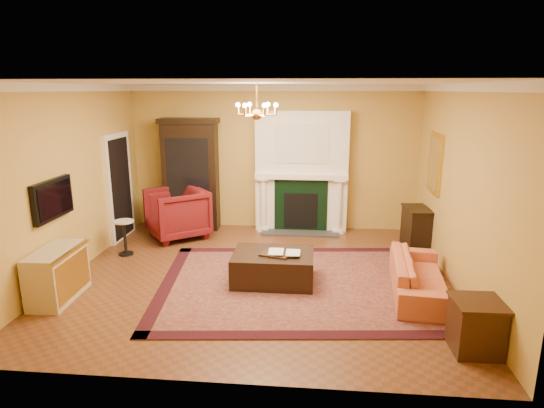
# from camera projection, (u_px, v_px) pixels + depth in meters

# --- Properties ---
(floor) EXTENTS (6.00, 5.50, 0.02)m
(floor) POSITION_uv_depth(u_px,v_px,m) (258.00, 277.00, 7.29)
(floor) COLOR brown
(floor) RESTS_ON ground
(ceiling) EXTENTS (6.00, 5.50, 0.02)m
(ceiling) POSITION_uv_depth(u_px,v_px,m) (257.00, 82.00, 6.55)
(ceiling) COLOR silver
(ceiling) RESTS_ON wall_back
(wall_back) EXTENTS (6.00, 0.02, 3.00)m
(wall_back) POSITION_uv_depth(u_px,v_px,m) (274.00, 158.00, 9.59)
(wall_back) COLOR gold
(wall_back) RESTS_ON floor
(wall_front) EXTENTS (6.00, 0.02, 3.00)m
(wall_front) POSITION_uv_depth(u_px,v_px,m) (221.00, 244.00, 4.26)
(wall_front) COLOR gold
(wall_front) RESTS_ON floor
(wall_left) EXTENTS (0.02, 5.50, 3.00)m
(wall_left) POSITION_uv_depth(u_px,v_px,m) (69.00, 181.00, 7.19)
(wall_left) COLOR gold
(wall_left) RESTS_ON floor
(wall_right) EXTENTS (0.02, 5.50, 3.00)m
(wall_right) POSITION_uv_depth(u_px,v_px,m) (461.00, 189.00, 6.65)
(wall_right) COLOR gold
(wall_right) RESTS_ON floor
(fireplace) EXTENTS (1.90, 0.70, 2.50)m
(fireplace) POSITION_uv_depth(u_px,v_px,m) (301.00, 174.00, 9.43)
(fireplace) COLOR white
(fireplace) RESTS_ON wall_back
(crown_molding) EXTENTS (6.00, 5.50, 0.12)m
(crown_molding) POSITION_uv_depth(u_px,v_px,m) (264.00, 88.00, 7.49)
(crown_molding) COLOR silver
(crown_molding) RESTS_ON ceiling
(doorway) EXTENTS (0.08, 1.05, 2.10)m
(doorway) POSITION_uv_depth(u_px,v_px,m) (119.00, 187.00, 8.94)
(doorway) COLOR white
(doorway) RESTS_ON wall_left
(tv_panel) EXTENTS (0.09, 0.95, 0.58)m
(tv_panel) POSITION_uv_depth(u_px,v_px,m) (53.00, 199.00, 6.64)
(tv_panel) COLOR black
(tv_panel) RESTS_ON wall_left
(gilt_mirror) EXTENTS (0.06, 0.76, 1.05)m
(gilt_mirror) POSITION_uv_depth(u_px,v_px,m) (435.00, 163.00, 7.97)
(gilt_mirror) COLOR gold
(gilt_mirror) RESTS_ON wall_right
(chandelier) EXTENTS (0.63, 0.55, 0.53)m
(chandelier) POSITION_uv_depth(u_px,v_px,m) (257.00, 111.00, 6.65)
(chandelier) COLOR #C88937
(chandelier) RESTS_ON ceiling
(oriental_rug) EXTENTS (4.56, 3.60, 0.02)m
(oriental_rug) POSITION_uv_depth(u_px,v_px,m) (300.00, 284.00, 6.98)
(oriental_rug) COLOR #440E14
(oriental_rug) RESTS_ON floor
(china_cabinet) EXTENTS (1.14, 0.57, 2.24)m
(china_cabinet) POSITION_uv_depth(u_px,v_px,m) (191.00, 177.00, 9.57)
(china_cabinet) COLOR black
(china_cabinet) RESTS_ON floor
(wingback_armchair) EXTENTS (1.44, 1.45, 1.10)m
(wingback_armchair) POSITION_uv_depth(u_px,v_px,m) (177.00, 211.00, 9.09)
(wingback_armchair) COLOR maroon
(wingback_armchair) RESTS_ON floor
(pedestal_table) EXTENTS (0.36, 0.36, 0.64)m
(pedestal_table) POSITION_uv_depth(u_px,v_px,m) (125.00, 235.00, 8.14)
(pedestal_table) COLOR black
(pedestal_table) RESTS_ON floor
(commode) EXTENTS (0.50, 1.01, 0.74)m
(commode) POSITION_uv_depth(u_px,v_px,m) (57.00, 275.00, 6.42)
(commode) COLOR #C4B890
(commode) RESTS_ON floor
(coral_sofa) EXTENTS (0.74, 1.93, 0.74)m
(coral_sofa) POSITION_uv_depth(u_px,v_px,m) (420.00, 270.00, 6.59)
(coral_sofa) COLOR #BC633B
(coral_sofa) RESTS_ON floor
(end_table) EXTENTS (0.52, 0.52, 0.59)m
(end_table) POSITION_uv_depth(u_px,v_px,m) (476.00, 327.00, 5.14)
(end_table) COLOR #361D0E
(end_table) RESTS_ON floor
(console_table) EXTENTS (0.45, 0.71, 0.76)m
(console_table) POSITION_uv_depth(u_px,v_px,m) (416.00, 229.00, 8.48)
(console_table) COLOR black
(console_table) RESTS_ON floor
(leather_ottoman) EXTENTS (1.23, 0.90, 0.46)m
(leather_ottoman) POSITION_uv_depth(u_px,v_px,m) (273.00, 267.00, 7.02)
(leather_ottoman) COLOR black
(leather_ottoman) RESTS_ON oriental_rug
(ottoman_tray) EXTENTS (0.52, 0.45, 0.03)m
(ottoman_tray) POSITION_uv_depth(u_px,v_px,m) (276.00, 254.00, 6.89)
(ottoman_tray) COLOR black
(ottoman_tray) RESTS_ON leather_ottoman
(book_a) EXTENTS (0.23, 0.03, 0.31)m
(book_a) POSITION_uv_depth(u_px,v_px,m) (268.00, 243.00, 6.85)
(book_a) COLOR gray
(book_a) RESTS_ON ottoman_tray
(book_b) EXTENTS (0.21, 0.02, 0.29)m
(book_b) POSITION_uv_depth(u_px,v_px,m) (286.00, 244.00, 6.82)
(book_b) COLOR gray
(book_b) RESTS_ON ottoman_tray
(topiary_left) EXTENTS (0.15, 0.15, 0.40)m
(topiary_left) POSITION_uv_depth(u_px,v_px,m) (270.00, 162.00, 9.38)
(topiary_left) COLOR tan
(topiary_left) RESTS_ON fireplace
(topiary_right) EXTENTS (0.15, 0.15, 0.39)m
(topiary_right) POSITION_uv_depth(u_px,v_px,m) (339.00, 163.00, 9.25)
(topiary_right) COLOR tan
(topiary_right) RESTS_ON fireplace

